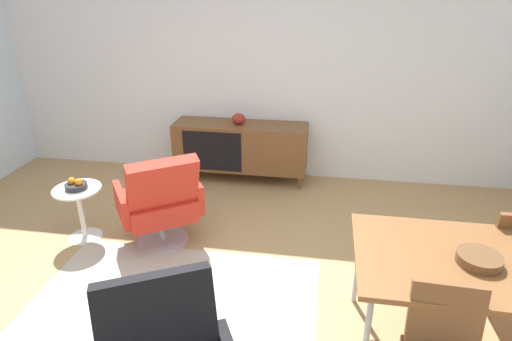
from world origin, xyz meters
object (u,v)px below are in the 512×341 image
(lounge_chair_red, at_px, (160,200))
(fruit_bowl, at_px, (76,185))
(vase_cobalt, at_px, (239,119))
(dining_table, at_px, (488,267))
(side_table_round, at_px, (80,207))
(wooden_bowl_on_table, at_px, (479,259))
(dining_chair_back_right, at_px, (508,251))
(sideboard, at_px, (240,146))

(lounge_chair_red, distance_m, fruit_bowl, 0.81)
(vase_cobalt, xyz_separation_m, dining_table, (2.03, -2.44, -0.09))
(side_table_round, height_order, fruit_bowl, fruit_bowl)
(dining_table, relative_size, wooden_bowl_on_table, 6.15)
(side_table_round, xyz_separation_m, fruit_bowl, (-0.00, -0.00, 0.23))
(dining_chair_back_right, bearing_deg, fruit_bowl, 174.53)
(sideboard, relative_size, fruit_bowl, 8.00)
(lounge_chair_red, xyz_separation_m, fruit_bowl, (-0.81, 0.00, 0.09))
(lounge_chair_red, bearing_deg, dining_table, -20.23)
(dining_chair_back_right, xyz_separation_m, lounge_chair_red, (-2.80, 0.34, -0.00))
(side_table_round, bearing_deg, wooden_bowl_on_table, -16.50)
(dining_table, distance_m, lounge_chair_red, 2.62)
(dining_chair_back_right, bearing_deg, wooden_bowl_on_table, -125.91)
(dining_table, distance_m, side_table_round, 3.40)
(sideboard, relative_size, dining_table, 1.00)
(lounge_chair_red, bearing_deg, sideboard, 74.09)
(wooden_bowl_on_table, xyz_separation_m, fruit_bowl, (-3.18, 0.94, -0.21))
(wooden_bowl_on_table, height_order, dining_chair_back_right, dining_chair_back_right)
(sideboard, xyz_separation_m, vase_cobalt, (-0.02, 0.00, 0.34))
(lounge_chair_red, bearing_deg, wooden_bowl_on_table, -21.61)
(sideboard, relative_size, side_table_round, 3.08)
(sideboard, xyz_separation_m, dining_chair_back_right, (2.37, -1.88, 0.03))
(vase_cobalt, distance_m, dining_chair_back_right, 3.05)
(side_table_round, distance_m, fruit_bowl, 0.23)
(dining_chair_back_right, relative_size, fruit_bowl, 4.28)
(side_table_round, bearing_deg, lounge_chair_red, -0.14)
(dining_table, xyz_separation_m, wooden_bowl_on_table, (-0.08, -0.04, 0.07))
(wooden_bowl_on_table, distance_m, side_table_round, 3.35)
(dining_table, bearing_deg, wooden_bowl_on_table, -154.92)
(dining_table, xyz_separation_m, dining_chair_back_right, (0.35, 0.56, -0.23))
(dining_chair_back_right, height_order, fruit_bowl, dining_chair_back_right)
(dining_table, xyz_separation_m, fruit_bowl, (-3.26, 0.90, -0.14))
(wooden_bowl_on_table, distance_m, lounge_chair_red, 2.57)
(vase_cobalt, height_order, dining_chair_back_right, dining_chair_back_right)
(sideboard, distance_m, lounge_chair_red, 1.59)
(vase_cobalt, relative_size, fruit_bowl, 0.80)
(dining_chair_back_right, distance_m, lounge_chair_red, 2.83)
(dining_table, height_order, wooden_bowl_on_table, wooden_bowl_on_table)
(vase_cobalt, bearing_deg, sideboard, -6.43)
(vase_cobalt, height_order, side_table_round, vase_cobalt)
(fruit_bowl, bearing_deg, dining_table, -15.51)
(lounge_chair_red, bearing_deg, fruit_bowl, 179.91)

